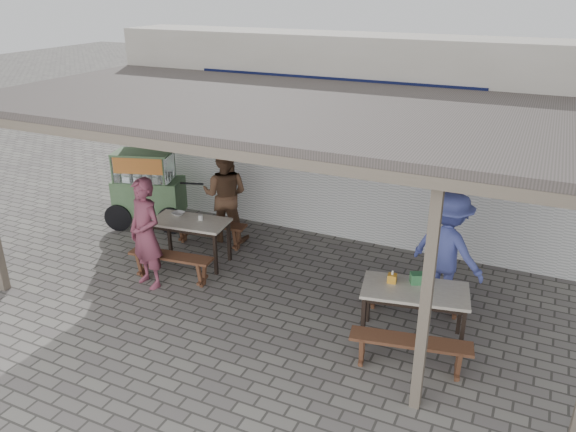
# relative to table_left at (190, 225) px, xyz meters

# --- Properties ---
(ground) EXTENTS (60.00, 60.00, 0.00)m
(ground) POSITION_rel_table_left_xyz_m (1.81, -0.95, -0.67)
(ground) COLOR slate
(ground) RESTS_ON ground
(back_wall) EXTENTS (9.00, 1.28, 3.50)m
(back_wall) POSITION_rel_table_left_xyz_m (1.81, 2.63, 1.05)
(back_wall) COLOR beige
(back_wall) RESTS_ON ground
(warung_roof) EXTENTS (9.00, 4.21, 2.81)m
(warung_roof) POSITION_rel_table_left_xyz_m (1.83, -0.05, 2.05)
(warung_roof) COLOR #4E4643
(warung_roof) RESTS_ON ground
(table_left) EXTENTS (1.30, 0.78, 0.75)m
(table_left) POSITION_rel_table_left_xyz_m (0.00, 0.00, 0.00)
(table_left) COLOR beige
(table_left) RESTS_ON ground
(bench_left_street) EXTENTS (1.36, 0.43, 0.45)m
(bench_left_street) POSITION_rel_table_left_xyz_m (0.08, -0.67, -0.33)
(bench_left_street) COLOR brown
(bench_left_street) RESTS_ON ground
(bench_left_wall) EXTENTS (1.36, 0.43, 0.45)m
(bench_left_wall) POSITION_rel_table_left_xyz_m (-0.08, 0.67, -0.33)
(bench_left_wall) COLOR brown
(bench_left_wall) RESTS_ON ground
(table_right) EXTENTS (1.43, 0.93, 0.75)m
(table_right) POSITION_rel_table_left_xyz_m (3.82, -0.64, 0.00)
(table_right) COLOR beige
(table_right) RESTS_ON ground
(bench_right_street) EXTENTS (1.45, 0.54, 0.45)m
(bench_right_street) POSITION_rel_table_left_xyz_m (3.95, -1.31, -0.33)
(bench_right_street) COLOR brown
(bench_right_street) RESTS_ON ground
(bench_right_wall) EXTENTS (1.45, 0.54, 0.45)m
(bench_right_wall) POSITION_rel_table_left_xyz_m (3.69, 0.02, -0.33)
(bench_right_wall) COLOR brown
(bench_right_wall) RESTS_ON ground
(vendor_cart) EXTENTS (1.71, 1.08, 1.45)m
(vendor_cart) POSITION_rel_table_left_xyz_m (-1.60, 0.96, 0.12)
(vendor_cart) COLOR #5F885B
(vendor_cart) RESTS_ON ground
(patron_street_side) EXTENTS (0.71, 0.57, 1.72)m
(patron_street_side) POSITION_rel_table_left_xyz_m (-0.16, -0.90, 0.19)
(patron_street_side) COLOR brown
(patron_street_side) RESTS_ON ground
(patron_wall_side) EXTENTS (0.96, 0.82, 1.71)m
(patron_wall_side) POSITION_rel_table_left_xyz_m (0.05, 1.04, 0.19)
(patron_wall_side) COLOR brown
(patron_wall_side) RESTS_ON ground
(patron_right_table) EXTENTS (1.26, 1.00, 1.70)m
(patron_right_table) POSITION_rel_table_left_xyz_m (4.01, 0.44, 0.19)
(patron_right_table) COLOR #4F5BB4
(patron_right_table) RESTS_ON ground
(tissue_box) EXTENTS (0.12, 0.12, 0.11)m
(tissue_box) POSITION_rel_table_left_xyz_m (3.50, -0.60, 0.14)
(tissue_box) COLOR orange
(tissue_box) RESTS_ON table_right
(donation_box) EXTENTS (0.24, 0.21, 0.14)m
(donation_box) POSITION_rel_table_left_xyz_m (3.82, -0.48, 0.15)
(donation_box) COLOR #367B47
(donation_box) RESTS_ON table_right
(condiment_jar) EXTENTS (0.08, 0.08, 0.09)m
(condiment_jar) POSITION_rel_table_left_xyz_m (0.15, 0.09, 0.13)
(condiment_jar) COLOR silver
(condiment_jar) RESTS_ON table_left
(condiment_bowl) EXTENTS (0.22, 0.22, 0.05)m
(condiment_bowl) POSITION_rel_table_left_xyz_m (-0.30, 0.12, 0.11)
(condiment_bowl) COLOR white
(condiment_bowl) RESTS_ON table_left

